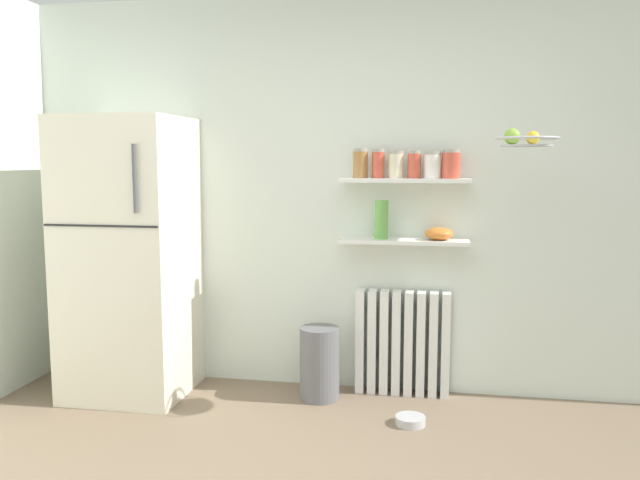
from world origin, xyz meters
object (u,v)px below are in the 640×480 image
trash_bin (320,363)px  hanging_fruit_basket (525,139)px  radiator (402,343)px  pet_food_bowl (410,420)px  storage_jar_2 (396,165)px  refrigerator (129,257)px  storage_jar_4 (432,165)px  vase (381,220)px  storage_jar_5 (451,164)px  shelf_bowl (439,234)px  storage_jar_3 (414,165)px  storage_jar_0 (360,164)px  storage_jar_1 (378,164)px

trash_bin → hanging_fruit_basket: bearing=-11.6°
radiator → hanging_fruit_basket: bearing=-32.8°
radiator → pet_food_bowl: size_ratio=3.90×
storage_jar_2 → pet_food_bowl: bearing=-74.2°
pet_food_bowl → hanging_fruit_basket: bearing=7.0°
refrigerator → pet_food_bowl: refrigerator is taller
storage_jar_4 → trash_bin: 1.45m
vase → trash_bin: bearing=-157.4°
storage_jar_5 → shelf_bowl: storage_jar_5 is taller
storage_jar_3 → storage_jar_5: size_ratio=0.97×
storage_jar_0 → storage_jar_4: 0.45m
radiator → vase: size_ratio=2.81×
storage_jar_0 → storage_jar_2: storage_jar_0 is taller
shelf_bowl → storage_jar_1: bearing=180.0°
storage_jar_4 → radiator: bearing=170.0°
storage_jar_1 → trash_bin: bearing=-156.1°
refrigerator → radiator: refrigerator is taller
radiator → storage_jar_0: bearing=-173.9°
storage_jar_2 → storage_jar_0: bearing=180.0°
storage_jar_3 → hanging_fruit_basket: bearing=-33.2°
refrigerator → shelf_bowl: 2.00m
radiator → storage_jar_3: 1.16m
storage_jar_2 → trash_bin: storage_jar_2 is taller
storage_jar_1 → shelf_bowl: bearing=-0.0°
trash_bin → pet_food_bowl: (0.60, -0.32, -0.21)m
storage_jar_5 → vase: (-0.43, 0.00, -0.35)m
storage_jar_5 → vase: bearing=180.0°
storage_jar_2 → storage_jar_5: 0.34m
radiator → storage_jar_2: storage_jar_2 is taller
refrigerator → vase: 1.65m
refrigerator → vase: bearing=8.5°
refrigerator → storage_jar_5: size_ratio=10.04×
trash_bin → storage_jar_3: bearing=15.1°
refrigerator → pet_food_bowl: size_ratio=10.24×
hanging_fruit_basket → storage_jar_0: bearing=157.2°
storage_jar_0 → pet_food_bowl: 1.60m
refrigerator → storage_jar_0: bearing=9.3°
vase → storage_jar_0: bearing=180.0°
trash_bin → storage_jar_1: bearing=23.9°
storage_jar_3 → pet_food_bowl: (0.02, -0.47, -1.48)m
storage_jar_1 → vase: (0.02, -0.00, -0.35)m
storage_jar_4 → hanging_fruit_basket: 0.65m
storage_jar_5 → shelf_bowl: 0.44m
vase → trash_bin: vase is taller
storage_jar_2 → trash_bin: (-0.46, -0.15, -1.27)m
storage_jar_3 → vase: (-0.20, 0.00, -0.35)m
storage_jar_3 → radiator: bearing=152.0°
storage_jar_0 → storage_jar_4: storage_jar_0 is taller
refrigerator → hanging_fruit_basket: bearing=-3.7°
storage_jar_1 → storage_jar_2: storage_jar_1 is taller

